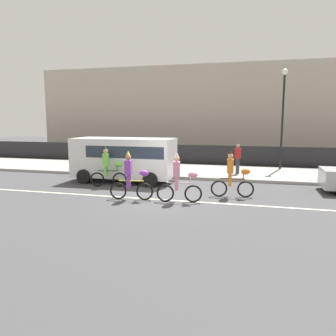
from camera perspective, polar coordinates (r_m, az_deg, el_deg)
ground_plane at (r=13.32m, az=-1.56°, el=-4.98°), size 80.00×80.00×0.00m
road_centre_line at (r=12.85m, az=-2.19°, el=-5.46°), size 36.00×0.14×0.01m
sidewalk_curb at (r=19.51m, az=3.82°, el=-0.49°), size 60.00×5.00×0.15m
fence_line at (r=22.26m, az=5.26°, el=2.21°), size 40.00×0.08×1.40m
building_backdrop at (r=30.78m, az=6.40°, el=9.56°), size 28.00×8.00×7.48m
parade_cyclist_lime at (r=15.37m, az=-10.33°, el=-0.12°), size 1.70×0.54×1.92m
parade_cyclist_purple at (r=12.69m, az=-6.38°, el=-1.82°), size 1.71×0.51×1.92m
parade_cyclist_pink at (r=12.24m, az=2.04°, el=-2.14°), size 1.71×0.53×1.92m
parade_cyclist_orange at (r=13.30m, az=11.24°, el=-1.46°), size 1.72×0.51×1.92m
parked_van_white at (r=16.45m, az=-7.44°, el=2.03°), size 5.00×2.22×2.18m
street_lamp_post at (r=20.70m, az=19.43°, el=10.43°), size 0.36×0.36×5.86m
pedestrian_onlooker at (r=18.22m, az=12.06°, el=1.69°), size 0.32×0.20×1.62m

